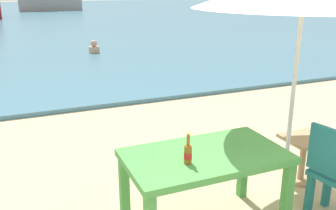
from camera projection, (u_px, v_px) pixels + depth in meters
sea_water at (38, 14)px, 29.06m from camera, size 120.00×50.00×0.08m
picnic_table_green at (205, 165)px, 3.26m from camera, size 1.40×0.80×0.76m
beer_bottle_amber at (188, 153)px, 3.01m from camera, size 0.07×0.07×0.26m
side_table_wood at (303, 153)px, 4.19m from camera, size 0.44×0.44×0.54m
swimmer_person at (94, 48)px, 11.94m from camera, size 0.34×0.34×0.41m
boat_sailboat at (49, 3)px, 31.82m from camera, size 5.12×1.40×1.86m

